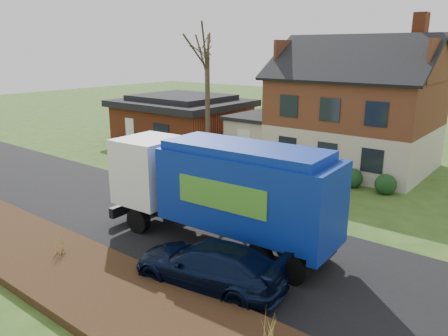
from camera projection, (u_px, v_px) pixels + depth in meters
The scene contains 11 objects.
ground at pixel (176, 225), 18.71m from camera, with size 120.00×120.00×0.00m, color #2F4F1A.
road at pixel (176, 224), 18.71m from camera, with size 80.00×7.00×0.02m, color black.
mulch_verge at pixel (66, 269), 14.66m from camera, with size 80.00×3.50×0.30m, color black.
main_house at pixel (348, 102), 27.26m from camera, with size 12.95×8.95×9.26m.
ranch_house at pixel (182, 118), 35.23m from camera, with size 9.80×8.20×3.70m.
garbage_truck at pixel (222, 187), 16.23m from camera, with size 9.55×3.03×4.04m.
silver_sedan at pixel (242, 183), 22.16m from camera, with size 1.47×4.21×1.39m, color #B4B7BC.
navy_wagon at pixel (209, 265), 13.70m from camera, with size 2.05×5.04×1.46m, color black.
tree_front_west at pixel (207, 34), 25.77m from camera, with size 3.31×3.31×9.85m.
grass_clump_mid at pixel (60, 240), 15.43m from camera, with size 0.32×0.26×0.89m.
grass_clump_east at pixel (271, 329), 10.53m from camera, with size 0.37×0.31×0.93m.
Camera 1 is at (12.39, -12.36, 7.32)m, focal length 35.00 mm.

